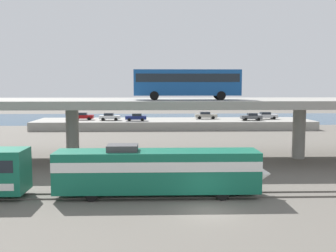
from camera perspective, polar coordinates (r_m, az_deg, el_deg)
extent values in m
plane|color=#605B54|center=(28.62, 5.85, -12.15)|extent=(260.00, 260.00, 0.00)
cube|color=#59544C|center=(31.71, 5.06, -10.22)|extent=(110.00, 0.12, 0.12)
cube|color=#59544C|center=(33.10, 4.76, -9.53)|extent=(110.00, 0.12, 0.12)
cube|color=#14664C|center=(31.70, -1.55, -6.44)|extent=(16.09, 3.00, 3.20)
cube|color=white|center=(31.58, -1.56, -5.42)|extent=(16.09, 3.04, 0.77)
cone|color=white|center=(32.80, 12.75, -6.74)|extent=(2.19, 2.85, 2.85)
cube|color=black|center=(32.18, 9.95, -4.71)|extent=(2.19, 2.70, 1.02)
cube|color=#3F3F42|center=(31.47, -6.57, -3.14)|extent=(2.40, 1.80, 0.50)
cylinder|color=black|center=(33.78, 7.10, -8.50)|extent=(0.96, 0.18, 0.96)
cylinder|color=black|center=(31.20, 7.87, -9.73)|extent=(0.96, 0.18, 0.96)
cylinder|color=black|center=(33.75, -10.22, -8.56)|extent=(0.96, 0.18, 0.96)
cylinder|color=black|center=(31.17, -10.96, -9.80)|extent=(0.96, 0.18, 0.96)
cube|color=gray|center=(47.16, 2.73, 3.32)|extent=(96.00, 12.58, 0.91)
cylinder|color=gray|center=(48.34, -13.59, -1.05)|extent=(1.50, 1.50, 6.28)
cylinder|color=gray|center=(50.37, 18.32, -0.91)|extent=(1.50, 1.50, 6.28)
cube|color=#14478C|center=(45.29, 2.76, 6.26)|extent=(12.00, 2.55, 2.90)
cube|color=black|center=(45.29, 2.76, 6.92)|extent=(11.52, 2.59, 0.93)
cube|color=black|center=(46.14, 10.19, 6.60)|extent=(0.08, 2.30, 1.74)
cylinder|color=black|center=(46.94, 7.18, 4.44)|extent=(1.00, 0.26, 1.00)
cylinder|color=black|center=(44.55, 7.66, 4.35)|extent=(1.00, 0.26, 1.00)
cylinder|color=black|center=(46.37, -1.97, 4.46)|extent=(1.00, 0.26, 1.00)
cylinder|color=black|center=(43.95, -1.98, 4.38)|extent=(1.00, 0.26, 1.00)
cube|color=gray|center=(82.44, 0.81, 0.33)|extent=(56.69, 11.73, 1.69)
cube|color=silver|center=(81.31, -8.37, 1.27)|extent=(4.14, 1.81, 0.70)
cube|color=#1E232B|center=(81.28, -8.52, 1.68)|extent=(1.82, 1.59, 0.48)
cylinder|color=black|center=(82.05, -7.40, 1.08)|extent=(0.64, 0.20, 0.64)
cylinder|color=black|center=(80.34, -7.52, 0.97)|extent=(0.64, 0.20, 0.64)
cylinder|color=black|center=(82.34, -9.18, 1.07)|extent=(0.64, 0.20, 0.64)
cylinder|color=black|center=(80.64, -9.34, 0.96)|extent=(0.64, 0.20, 0.64)
cube|color=#B7B7BC|center=(86.28, 13.96, 1.42)|extent=(4.57, 1.85, 0.70)
cube|color=#1E232B|center=(86.18, 13.82, 1.81)|extent=(2.01, 1.63, 0.48)
cylinder|color=black|center=(87.54, 14.69, 1.23)|extent=(0.64, 0.20, 0.64)
cylinder|color=black|center=(85.87, 15.02, 1.14)|extent=(0.64, 0.20, 0.64)
cylinder|color=black|center=(86.78, 12.90, 1.24)|extent=(0.64, 0.20, 0.64)
cylinder|color=black|center=(85.09, 13.20, 1.14)|extent=(0.64, 0.20, 0.64)
cube|color=#9E998C|center=(84.61, 5.49, 1.48)|extent=(4.66, 1.79, 0.70)
cube|color=#1E232B|center=(84.54, 5.34, 1.88)|extent=(2.05, 1.58, 0.48)
cylinder|color=black|center=(85.68, 6.37, 1.29)|extent=(0.64, 0.20, 0.64)
cylinder|color=black|center=(84.00, 6.54, 1.20)|extent=(0.64, 0.20, 0.64)
cylinder|color=black|center=(85.32, 4.45, 1.29)|extent=(0.64, 0.20, 0.64)
cylinder|color=black|center=(83.63, 4.58, 1.20)|extent=(0.64, 0.20, 0.64)
cube|color=maroon|center=(83.59, -12.11, 1.32)|extent=(4.18, 1.75, 0.70)
cube|color=#1E232B|center=(83.58, -12.26, 1.73)|extent=(1.84, 1.54, 0.48)
cylinder|color=black|center=(84.21, -11.14, 1.14)|extent=(0.64, 0.20, 0.64)
cylinder|color=black|center=(82.57, -11.33, 1.04)|extent=(0.64, 0.20, 0.64)
cylinder|color=black|center=(84.67, -12.87, 1.13)|extent=(0.64, 0.20, 0.64)
cylinder|color=black|center=(83.04, -13.09, 1.03)|extent=(0.64, 0.20, 0.64)
cube|color=#515459|center=(82.28, 11.88, 1.26)|extent=(4.25, 1.76, 0.70)
cube|color=#1E232B|center=(82.28, 12.04, 1.67)|extent=(1.87, 1.55, 0.48)
cylinder|color=black|center=(81.19, 11.11, 0.96)|extent=(0.64, 0.20, 0.64)
cylinder|color=black|center=(82.82, 10.86, 1.06)|extent=(0.64, 0.20, 0.64)
cylinder|color=black|center=(81.82, 12.91, 0.96)|extent=(0.64, 0.20, 0.64)
cylinder|color=black|center=(83.43, 12.62, 1.06)|extent=(0.64, 0.20, 0.64)
cube|color=navy|center=(79.63, -4.64, 1.21)|extent=(4.18, 1.88, 0.70)
cube|color=#1E232B|center=(79.58, -4.49, 1.64)|extent=(1.84, 1.65, 0.48)
cylinder|color=black|center=(78.85, -5.61, 0.90)|extent=(0.64, 0.20, 0.64)
cylinder|color=black|center=(80.63, -5.53, 1.01)|extent=(0.64, 0.20, 0.64)
cylinder|color=black|center=(78.72, -3.73, 0.91)|extent=(0.64, 0.20, 0.64)
cylinder|color=black|center=(80.50, -3.68, 1.02)|extent=(0.64, 0.20, 0.64)
cube|color=navy|center=(105.40, 0.25, 1.09)|extent=(140.00, 36.00, 0.01)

